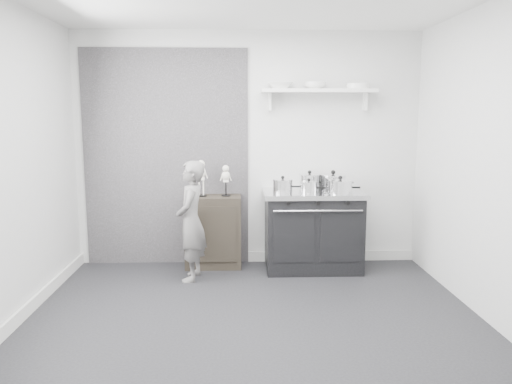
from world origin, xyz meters
TOP-DOWN VIEW (x-y plane):
  - ground at (0.00, 0.00)m, footprint 4.00×4.00m
  - room_shell at (-0.09, 0.15)m, footprint 4.02×3.62m
  - wall_shelf at (0.80, 1.68)m, footprint 1.30×0.26m
  - stove at (0.73, 1.48)m, footprint 1.12×0.70m
  - side_cabinet at (-0.41, 1.61)m, footprint 0.64×0.37m
  - child at (-0.62, 1.15)m, footprint 0.35×0.50m
  - pot_front_left at (0.37, 1.39)m, footprint 0.31×0.22m
  - pot_back_left at (0.70, 1.62)m, footprint 0.33×0.25m
  - pot_back_right at (0.97, 1.60)m, footprint 0.39×0.30m
  - pot_front_right at (0.99, 1.28)m, footprint 0.36×0.27m
  - pot_front_center at (0.66, 1.35)m, footprint 0.28×0.19m
  - skeleton_full at (-0.54, 1.61)m, footprint 0.13×0.09m
  - skeleton_torso at (-0.26, 1.61)m, footprint 0.11×0.07m
  - bowl_large at (0.36, 1.67)m, footprint 0.29×0.29m
  - bowl_small at (0.76, 1.67)m, footprint 0.24×0.24m
  - plate_stack at (1.25, 1.67)m, footprint 0.27×0.27m

SIDE VIEW (x-z plane):
  - ground at x=0.00m, z-range 0.00..0.00m
  - side_cabinet at x=-0.41m, z-range 0.00..0.83m
  - stove at x=0.73m, z-range 0.00..0.91m
  - child at x=-0.62m, z-range 0.00..1.28m
  - pot_front_center at x=0.66m, z-range 0.89..1.05m
  - pot_front_left at x=0.37m, z-range 0.88..1.07m
  - pot_front_right at x=0.99m, z-range 0.88..1.08m
  - pot_back_right at x=0.97m, z-range 0.88..1.10m
  - pot_back_left at x=0.70m, z-range 0.88..1.10m
  - skeleton_torso at x=-0.26m, z-range 0.83..1.24m
  - skeleton_full at x=-0.54m, z-range 0.83..1.31m
  - room_shell at x=-0.09m, z-range 0.28..2.99m
  - wall_shelf at x=0.80m, z-range 1.89..2.13m
  - plate_stack at x=1.25m, z-range 2.04..2.10m
  - bowl_large at x=0.36m, z-range 2.04..2.11m
  - bowl_small at x=0.76m, z-range 2.04..2.12m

